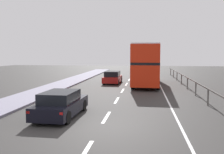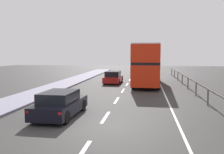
% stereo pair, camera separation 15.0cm
% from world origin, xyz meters
% --- Properties ---
extents(ground_plane, '(73.97, 120.00, 0.10)m').
position_xyz_m(ground_plane, '(0.00, 0.00, -0.05)').
color(ground_plane, '#32302F').
extents(lane_paint_markings, '(3.70, 46.00, 0.01)m').
position_xyz_m(lane_paint_markings, '(2.10, 8.86, 0.00)').
color(lane_paint_markings, silver).
rests_on(lane_paint_markings, ground).
extents(bridge_side_railing, '(0.10, 42.00, 1.10)m').
position_xyz_m(bridge_side_railing, '(5.92, 9.00, 0.90)').
color(bridge_side_railing, '#534F4B').
rests_on(bridge_side_railing, ground).
extents(double_decker_bus_red, '(2.98, 10.37, 4.23)m').
position_xyz_m(double_decker_bus_red, '(2.17, 15.64, 2.27)').
color(double_decker_bus_red, red).
rests_on(double_decker_bus_red, ground).
extents(hatchback_car_near, '(1.89, 4.26, 1.34)m').
position_xyz_m(hatchback_car_near, '(-2.37, 1.35, 0.65)').
color(hatchback_car_near, black).
rests_on(hatchback_car_near, ground).
extents(sedan_car_ahead, '(1.84, 4.06, 1.37)m').
position_xyz_m(sedan_car_ahead, '(-1.61, 16.50, 0.66)').
color(sedan_car_ahead, maroon).
rests_on(sedan_car_ahead, ground).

